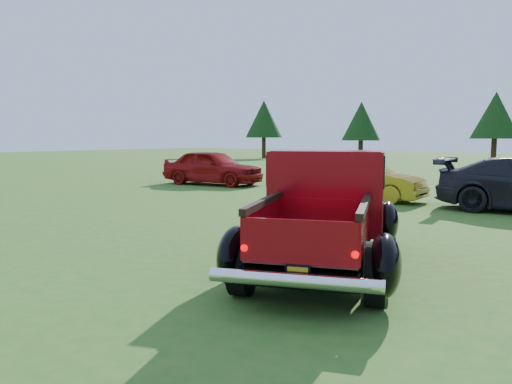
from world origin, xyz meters
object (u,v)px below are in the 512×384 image
tree_mid_left (495,115)px  show_car_red (213,167)px  pickup_truck (327,210)px  tree_far_west (264,119)px  tree_west (361,121)px  show_car_yellow (365,181)px

tree_mid_left → show_car_red: 23.32m
pickup_truck → show_car_red: (-9.89, 8.23, -0.10)m
tree_far_west → tree_west: tree_far_west is taller
tree_far_west → show_car_yellow: bearing=-47.5°
tree_mid_left → show_car_yellow: tree_mid_left is taller
tree_west → show_car_red: bearing=-80.3°
show_car_yellow → show_car_red: bearing=80.0°
show_car_red → show_car_yellow: 7.05m
tree_west → show_car_red: size_ratio=1.12×
tree_far_west → pickup_truck: size_ratio=1.08×
tree_far_west → pickup_truck: (23.39, -29.74, -2.72)m
pickup_truck → show_car_yellow: 7.91m
tree_far_west → show_car_red: size_ratio=1.26×
tree_west → pickup_truck: size_ratio=0.95×
tree_far_west → show_car_red: 25.55m
pickup_truck → show_car_red: size_ratio=1.17×
show_car_red → show_car_yellow: bearing=-105.3°
tree_far_west → tree_west: 10.06m
tree_far_west → show_car_red: bearing=-57.9°
pickup_truck → tree_mid_left: bearing=75.7°
tree_west → pickup_truck: tree_west is taller
tree_mid_left → pickup_truck: size_ratio=1.03×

